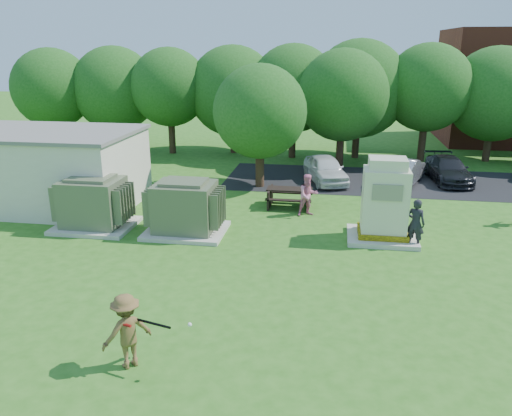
% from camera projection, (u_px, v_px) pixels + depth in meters
% --- Properties ---
extents(ground, '(120.00, 120.00, 0.00)m').
position_uv_depth(ground, '(234.00, 292.00, 14.54)').
color(ground, '#2D6619').
rests_on(ground, ground).
extents(service_building, '(10.00, 5.00, 3.20)m').
position_uv_depth(service_building, '(24.00, 169.00, 22.26)').
color(service_building, beige).
rests_on(service_building, ground).
extents(service_building_roof, '(10.20, 5.20, 0.15)m').
position_uv_depth(service_building_roof, '(18.00, 132.00, 21.74)').
color(service_building_roof, slate).
rests_on(service_building_roof, service_building).
extents(parking_strip, '(20.00, 6.00, 0.01)m').
position_uv_depth(parking_strip, '(416.00, 183.00, 26.16)').
color(parking_strip, '#232326').
rests_on(parking_strip, ground).
extents(transformer_left, '(3.00, 2.40, 2.07)m').
position_uv_depth(transformer_left, '(94.00, 204.00, 19.43)').
color(transformer_left, beige).
rests_on(transformer_left, ground).
extents(transformer_right, '(3.00, 2.40, 2.07)m').
position_uv_depth(transformer_right, '(185.00, 209.00, 18.88)').
color(transformer_right, beige).
rests_on(transformer_right, ground).
extents(generator_cabinet, '(2.52, 2.06, 3.07)m').
position_uv_depth(generator_cabinet, '(384.00, 205.00, 18.12)').
color(generator_cabinet, beige).
rests_on(generator_cabinet, ground).
extents(picnic_table, '(1.99, 1.50, 0.85)m').
position_uv_depth(picnic_table, '(289.00, 195.00, 22.07)').
color(picnic_table, black).
rests_on(picnic_table, ground).
extents(batter, '(1.27, 1.26, 1.76)m').
position_uv_depth(batter, '(127.00, 331.00, 10.96)').
color(batter, brown).
rests_on(batter, ground).
extents(person_by_generator, '(0.77, 0.66, 1.78)m').
position_uv_depth(person_by_generator, '(416.00, 223.00, 17.56)').
color(person_by_generator, black).
rests_on(person_by_generator, ground).
extents(person_at_picnic, '(1.07, 0.97, 1.78)m').
position_uv_depth(person_at_picnic, '(308.00, 195.00, 20.86)').
color(person_at_picnic, pink).
rests_on(person_at_picnic, ground).
extents(car_white, '(2.80, 4.40, 1.39)m').
position_uv_depth(car_white, '(325.00, 169.00, 26.11)').
color(car_white, silver).
rests_on(car_white, ground).
extents(car_silver_a, '(2.80, 4.41, 1.37)m').
position_uv_depth(car_silver_a, '(403.00, 171.00, 25.75)').
color(car_silver_a, '#A3A3A8').
rests_on(car_silver_a, ground).
extents(car_dark, '(2.18, 4.51, 1.26)m').
position_uv_depth(car_dark, '(448.00, 170.00, 26.25)').
color(car_dark, black).
rests_on(car_dark, ground).
extents(batting_equipment, '(1.56, 0.34, 0.21)m').
position_uv_depth(batting_equipment, '(154.00, 324.00, 10.67)').
color(batting_equipment, black).
rests_on(batting_equipment, ground).
extents(tree_row, '(41.30, 13.30, 7.30)m').
position_uv_depth(tree_row, '(322.00, 92.00, 30.35)').
color(tree_row, '#47301E').
rests_on(tree_row, ground).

